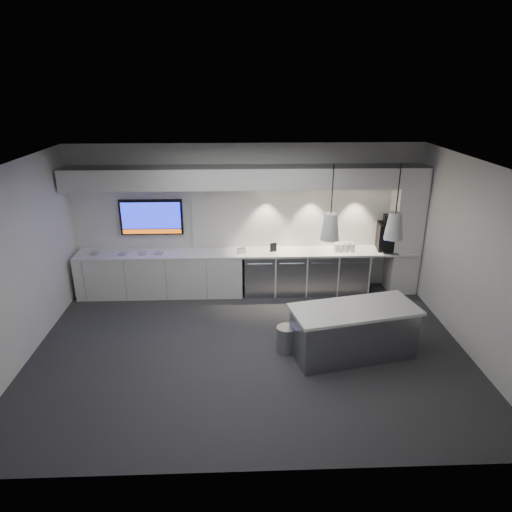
{
  "coord_description": "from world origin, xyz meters",
  "views": [
    {
      "loc": [
        -0.15,
        -6.41,
        4.1
      ],
      "look_at": [
        0.14,
        1.1,
        1.21
      ],
      "focal_mm": 32.0,
      "sensor_mm": 36.0,
      "label": 1
    }
  ],
  "objects_px": {
    "wall_tv": "(151,217)",
    "coffee_machine": "(388,235)",
    "island": "(353,331)",
    "bin": "(286,339)"
  },
  "relations": [
    {
      "from": "wall_tv",
      "to": "island",
      "type": "xyz_separation_m",
      "value": [
        3.53,
        -2.65,
        -1.14
      ]
    },
    {
      "from": "island",
      "to": "coffee_machine",
      "type": "xyz_separation_m",
      "value": [
        1.22,
        2.4,
        0.78
      ]
    },
    {
      "from": "wall_tv",
      "to": "coffee_machine",
      "type": "relative_size",
      "value": 1.73
    },
    {
      "from": "wall_tv",
      "to": "island",
      "type": "relative_size",
      "value": 0.6
    },
    {
      "from": "wall_tv",
      "to": "bin",
      "type": "distance_m",
      "value": 3.78
    },
    {
      "from": "wall_tv",
      "to": "bin",
      "type": "relative_size",
      "value": 2.86
    },
    {
      "from": "island",
      "to": "bin",
      "type": "distance_m",
      "value": 1.07
    },
    {
      "from": "bin",
      "to": "wall_tv",
      "type": "bearing_deg",
      "value": 134.67
    },
    {
      "from": "wall_tv",
      "to": "bin",
      "type": "bearing_deg",
      "value": -45.33
    },
    {
      "from": "wall_tv",
      "to": "coffee_machine",
      "type": "xyz_separation_m",
      "value": [
        4.75,
        -0.25,
        -0.36
      ]
    }
  ]
}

